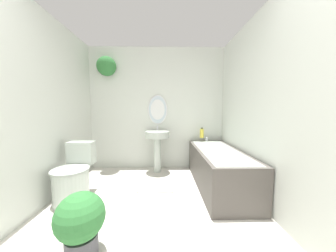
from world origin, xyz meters
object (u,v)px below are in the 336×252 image
at_px(bathtub, 218,167).
at_px(potted_plant, 81,221).
at_px(pedestal_sink, 157,141).
at_px(toilet, 73,178).
at_px(shampoo_bottle, 202,133).

bearing_deg(bathtub, potted_plant, -139.94).
bearing_deg(potted_plant, pedestal_sink, 74.28).
xyz_separation_m(toilet, potted_plant, (0.52, -0.87, 0.00)).
relative_size(toilet, pedestal_sink, 0.83).
bearing_deg(shampoo_bottle, pedestal_sink, -173.84).
height_order(bathtub, shampoo_bottle, shampoo_bottle).
bearing_deg(potted_plant, toilet, 120.92).
height_order(shampoo_bottle, potted_plant, shampoo_bottle).
relative_size(bathtub, potted_plant, 3.15).
distance_m(bathtub, potted_plant, 1.94).
bearing_deg(potted_plant, bathtub, 40.06).
height_order(toilet, pedestal_sink, pedestal_sink).
relative_size(toilet, shampoo_bottle, 3.70).
distance_m(toilet, potted_plant, 1.02).
bearing_deg(potted_plant, shampoo_bottle, 54.69).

